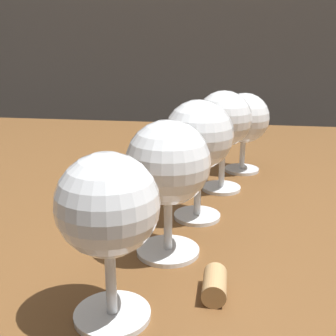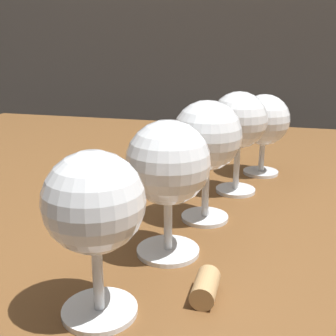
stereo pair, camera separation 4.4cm
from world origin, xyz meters
name	(u,v)px [view 2 (the right image)]	position (x,y,z in m)	size (l,w,h in m)	color
dining_table	(185,229)	(0.00, 0.00, 0.65)	(1.30, 0.94, 0.73)	brown
wine_glass_chardonnay	(92,206)	(0.00, -0.36, 0.83)	(0.08, 0.08, 0.14)	white
wine_glass_amber	(168,166)	(0.03, -0.24, 0.83)	(0.09, 0.09, 0.15)	white
wine_glass_port	(207,139)	(0.05, -0.14, 0.84)	(0.09, 0.09, 0.15)	white
wine_glass_merlot	(239,122)	(0.08, -0.03, 0.84)	(0.08, 0.08, 0.15)	white
wine_glass_rose	(264,121)	(0.12, 0.07, 0.82)	(0.08, 0.08, 0.13)	white
cork	(205,287)	(0.08, -0.31, 0.74)	(0.02, 0.02, 0.04)	tan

